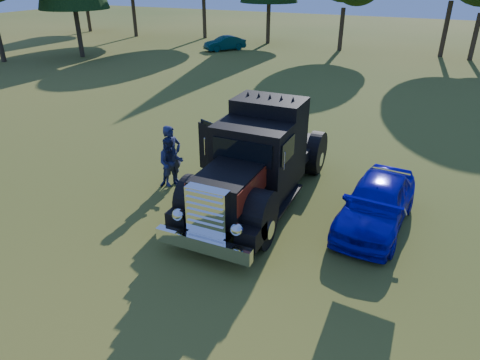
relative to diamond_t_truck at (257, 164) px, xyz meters
name	(u,v)px	position (x,y,z in m)	size (l,w,h in m)	color
ground	(237,237)	(0.27, -1.99, -1.28)	(120.00, 120.00, 0.00)	#3A5318
diamond_t_truck	(257,164)	(0.00, 0.00, 0.00)	(3.30, 7.16, 3.00)	black
hotrod_coupe	(376,203)	(3.45, 0.13, -0.58)	(1.95, 4.30, 1.89)	#0809B1
spectator_near	(171,156)	(-2.96, -0.01, -0.28)	(0.73, 0.48, 2.00)	#1B2841
spectator_far	(171,162)	(-2.91, -0.15, -0.44)	(0.81, 0.63, 1.67)	navy
distant_teal_car	(225,43)	(-12.68, 23.39, -0.70)	(1.23, 3.53, 1.16)	#0A413D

